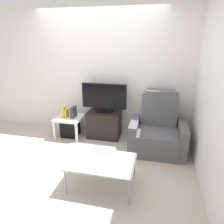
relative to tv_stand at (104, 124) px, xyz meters
name	(u,v)px	position (x,y,z in m)	size (l,w,h in m)	color
ground_plane	(83,158)	(-0.15, -0.86, -0.28)	(6.40, 6.40, 0.00)	#B2A899
wall_back	(100,72)	(-0.15, 0.27, 1.02)	(6.40, 0.06, 2.60)	silver
wall_side	(212,91)	(1.73, -0.86, 1.02)	(0.06, 4.48, 2.60)	silver
tv_stand	(104,124)	(0.00, 0.00, 0.00)	(0.67, 0.41, 0.55)	black
television	(104,97)	(0.00, 0.02, 0.58)	(0.90, 0.20, 0.58)	black
recliner_armchair	(158,131)	(1.08, -0.29, 0.10)	(0.98, 0.78, 1.08)	#515156
side_table	(70,120)	(-0.71, -0.11, 0.08)	(0.54, 0.54, 0.42)	white
subwoofer_box	(70,128)	(-0.71, -0.11, -0.11)	(0.32, 0.32, 0.32)	black
book_leftmost	(64,112)	(-0.81, -0.13, 0.26)	(0.04, 0.14, 0.22)	gold
book_middle	(67,113)	(-0.76, -0.13, 0.23)	(0.04, 0.12, 0.16)	gold
game_console	(73,112)	(-0.62, -0.10, 0.26)	(0.07, 0.20, 0.22)	#333338
coffee_table	(102,162)	(0.36, -1.46, 0.10)	(0.90, 0.60, 0.40)	#B2C6C1
cell_phone	(91,161)	(0.22, -1.50, 0.13)	(0.07, 0.15, 0.01)	#B7B7BC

